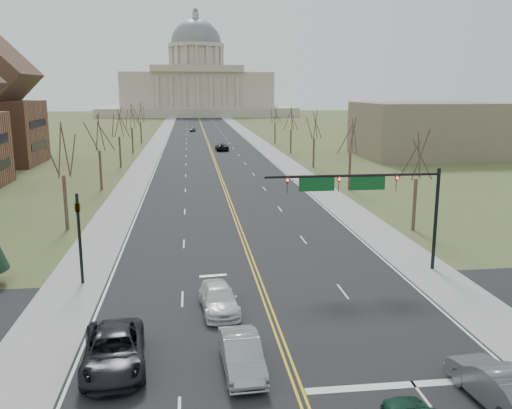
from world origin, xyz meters
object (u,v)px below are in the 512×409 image
object	(u,v)px
signal_left	(79,229)
car_sb_inner_lead	(242,355)
car_sb_inner_second	(219,299)
car_far_sb	(193,129)
signal_mast	(367,191)
car_nb_outer_lead	(497,384)
car_sb_outer_lead	(114,351)
car_far_nb	(222,147)

from	to	relation	value
signal_left	car_sb_inner_lead	bearing A→B (deg)	-53.35
car_sb_inner_lead	car_sb_inner_second	size ratio (longest dim) A/B	0.98
signal_left	car_far_sb	world-z (taller)	signal_left
signal_mast	car_nb_outer_lead	size ratio (longest dim) A/B	2.40
signal_left	car_sb_outer_lead	world-z (taller)	signal_left
signal_left	car_sb_inner_lead	world-z (taller)	signal_left
car_nb_outer_lead	car_far_nb	size ratio (longest dim) A/B	0.95
car_far_sb	car_nb_outer_lead	bearing A→B (deg)	-80.90
signal_left	car_nb_outer_lead	xyz separation A→B (m)	(19.21, -16.26, -2.87)
signal_mast	car_sb_inner_lead	xyz separation A→B (m)	(-9.69, -12.44, -4.96)
signal_mast	car_sb_outer_lead	bearing A→B (deg)	-143.42
signal_mast	car_far_sb	bearing A→B (deg)	94.75
car_sb_inner_lead	car_far_nb	xyz separation A→B (m)	(4.51, 89.40, -0.05)
signal_mast	car_sb_inner_second	bearing A→B (deg)	-151.99
car_sb_inner_lead	car_far_nb	world-z (taller)	car_sb_inner_lead
car_sb_inner_second	signal_left	bearing A→B (deg)	142.30
car_far_sb	car_far_nb	bearing A→B (deg)	-79.15
signal_mast	car_sb_inner_second	xyz separation A→B (m)	(-10.34, -5.50, -5.04)
signal_mast	car_sb_inner_second	size ratio (longest dim) A/B	2.49
signal_mast	car_far_nb	xyz separation A→B (m)	(-5.18, 76.96, -5.01)
signal_mast	signal_left	bearing A→B (deg)	180.00
car_sb_inner_lead	car_far_nb	bearing A→B (deg)	84.28
car_nb_outer_lead	car_sb_outer_lead	distance (m)	16.42
car_nb_outer_lead	car_sb_inner_second	size ratio (longest dim) A/B	1.04
signal_left	car_sb_outer_lead	bearing A→B (deg)	-72.94
car_nb_outer_lead	car_far_nb	distance (m)	93.38
signal_mast	car_sb_inner_lead	bearing A→B (deg)	-127.90
car_sb_outer_lead	car_far_sb	bearing A→B (deg)	82.56
car_sb_outer_lead	car_far_sb	xyz separation A→B (m)	(4.73, 140.29, -0.17)
car_sb_inner_second	car_far_sb	world-z (taller)	car_sb_inner_second
signal_left	car_sb_inner_second	world-z (taller)	signal_left
signal_left	car_sb_inner_second	distance (m)	10.64
car_sb_inner_lead	car_sb_outer_lead	bearing A→B (deg)	167.37
car_sb_inner_second	car_far_sb	size ratio (longest dim) A/B	1.25
car_sb_inner_second	car_far_sb	distance (m)	134.34
car_sb_inner_second	car_far_nb	xyz separation A→B (m)	(5.16, 82.46, 0.03)
car_sb_inner_second	car_far_nb	distance (m)	82.62
car_sb_inner_lead	car_far_nb	distance (m)	89.52
car_nb_outer_lead	car_sb_inner_second	xyz separation A→B (m)	(-10.61, 10.76, -0.12)
car_far_nb	signal_left	bearing A→B (deg)	77.49
car_nb_outer_lead	car_sb_inner_second	distance (m)	15.11
signal_mast	car_sb_inner_second	distance (m)	12.76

